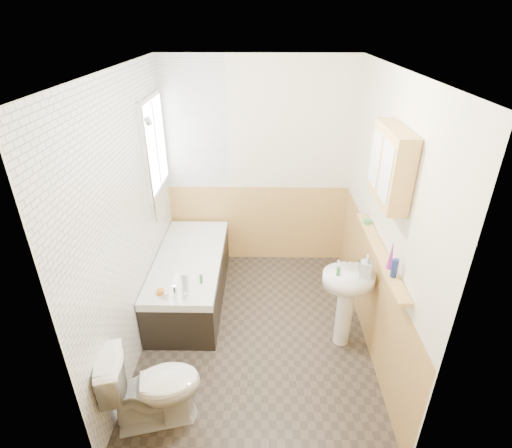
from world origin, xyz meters
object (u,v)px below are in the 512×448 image
object	(u,v)px
bathtub	(191,277)
sink	(347,294)
toilet	(153,386)
medicine_cabinet	(391,165)
pine_shelf	(380,252)

from	to	relation	value
bathtub	sink	world-z (taller)	sink
toilet	medicine_cabinet	size ratio (longest dim) A/B	1.15
pine_shelf	medicine_cabinet	world-z (taller)	medicine_cabinet
toilet	sink	distance (m)	1.84
pine_shelf	medicine_cabinet	size ratio (longest dim) A/B	2.20
bathtub	sink	size ratio (longest dim) A/B	1.79
sink	pine_shelf	xyz separation A→B (m)	(0.20, -0.11, 0.53)
bathtub	pine_shelf	bearing A→B (deg)	-23.11
bathtub	toilet	world-z (taller)	toilet
bathtub	medicine_cabinet	distance (m)	2.46
bathtub	pine_shelf	distance (m)	2.09
pine_shelf	toilet	bearing A→B (deg)	-156.85
bathtub	toilet	xyz separation A→B (m)	(-0.03, -1.52, 0.07)
sink	pine_shelf	world-z (taller)	pine_shelf
bathtub	medicine_cabinet	xyz separation A→B (m)	(1.74, -0.75, 1.57)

